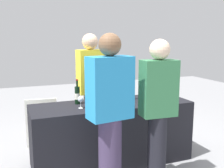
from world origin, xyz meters
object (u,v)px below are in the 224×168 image
object	(u,v)px
wine_bottle_3	(115,92)
guest_0	(110,111)
wine_bottle_0	(77,95)
menu_board	(42,123)
wine_bottle_4	(124,93)
wine_glass_0	(81,100)
wine_bottle_1	(94,94)
wine_glass_2	(150,96)
wine_bottle_2	(102,93)
guest_1	(158,108)
wine_bottle_5	(129,91)
wine_glass_1	(141,95)
server_pouring	(91,87)

from	to	relation	value
wine_bottle_3	guest_0	bearing A→B (deg)	-115.52
wine_bottle_0	menu_board	bearing A→B (deg)	118.00
wine_bottle_4	wine_glass_0	distance (m)	0.64
wine_bottle_0	wine_bottle_1	world-z (taller)	wine_bottle_1
wine_glass_2	wine_glass_0	bearing A→B (deg)	174.66
wine_bottle_2	guest_1	bearing A→B (deg)	-66.43
wine_bottle_5	guest_1	distance (m)	0.77
guest_1	menu_board	xyz separation A→B (m)	(-1.06, 1.53, -0.51)
wine_bottle_5	wine_bottle_0	bearing A→B (deg)	176.26
wine_bottle_1	wine_glass_2	world-z (taller)	wine_bottle_1
wine_bottle_2	menu_board	bearing A→B (deg)	134.37
wine_bottle_0	wine_glass_2	size ratio (longest dim) A/B	2.43
guest_1	wine_glass_2	bearing A→B (deg)	73.57
wine_bottle_3	guest_0	distance (m)	0.88
guest_1	wine_glass_1	bearing A→B (deg)	83.77
wine_bottle_2	wine_glass_0	size ratio (longest dim) A/B	2.09
guest_0	wine_bottle_1	bearing A→B (deg)	75.99
wine_bottle_5	wine_glass_1	distance (m)	0.20
server_pouring	guest_0	distance (m)	1.22
wine_bottle_4	guest_0	size ratio (longest dim) A/B	0.19
wine_glass_2	guest_1	size ratio (longest dim) A/B	0.08
wine_glass_0	wine_glass_1	bearing A→B (deg)	-0.89
wine_bottle_1	wine_bottle_5	world-z (taller)	wine_bottle_1
wine_bottle_5	menu_board	xyz separation A→B (m)	(-1.08, 0.76, -0.55)
wine_bottle_2	menu_board	world-z (taller)	wine_bottle_2
wine_bottle_2	wine_glass_2	xyz separation A→B (m)	(0.54, -0.29, -0.02)
wine_bottle_2	wine_glass_0	distance (m)	0.40
guest_1	wine_bottle_1	bearing A→B (deg)	123.21
wine_glass_0	wine_bottle_1	bearing A→B (deg)	42.01
wine_bottle_3	server_pouring	bearing A→B (deg)	117.19
wine_bottle_5	server_pouring	distance (m)	0.60
wine_bottle_0	guest_1	xyz separation A→B (m)	(0.68, -0.82, -0.03)
wine_bottle_3	wine_glass_2	bearing A→B (deg)	-39.28
wine_bottle_4	wine_bottle_5	xyz separation A→B (m)	(0.09, 0.02, 0.01)
wine_bottle_4	wine_bottle_2	bearing A→B (deg)	168.15
wine_bottle_1	guest_0	size ratio (longest dim) A/B	0.20
wine_bottle_5	wine_glass_2	size ratio (longest dim) A/B	2.44
wine_bottle_4	wine_bottle_5	distance (m)	0.09
server_pouring	wine_bottle_4	bearing A→B (deg)	117.09
wine_bottle_3	menu_board	xyz separation A→B (m)	(-0.89, 0.72, -0.54)
wine_bottle_2	server_pouring	size ratio (longest dim) A/B	0.18
wine_glass_0	wine_glass_2	bearing A→B (deg)	-5.34
wine_glass_0	server_pouring	world-z (taller)	server_pouring
wine_bottle_4	wine_glass_1	xyz separation A→B (m)	(0.17, -0.17, -0.01)
server_pouring	menu_board	size ratio (longest dim) A/B	2.29
wine_bottle_1	server_pouring	distance (m)	0.42
wine_bottle_4	wine_glass_1	world-z (taller)	wine_bottle_4
server_pouring	guest_0	size ratio (longest dim) A/B	1.00
wine_bottle_2	menu_board	distance (m)	1.14
wine_bottle_0	wine_bottle_1	distance (m)	0.22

